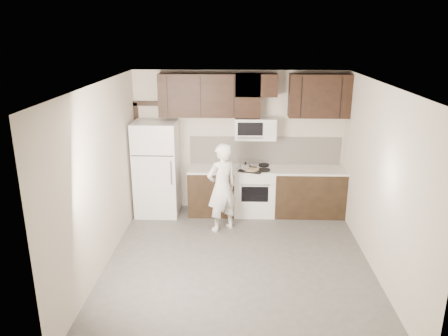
# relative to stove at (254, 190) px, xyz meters

# --- Properties ---
(floor) EXTENTS (4.50, 4.50, 0.00)m
(floor) POSITION_rel_stove_xyz_m (-0.30, -1.94, -0.46)
(floor) COLOR #4F4C4A
(floor) RESTS_ON ground
(back_wall) EXTENTS (4.00, 0.00, 4.00)m
(back_wall) POSITION_rel_stove_xyz_m (-0.30, 0.31, 0.89)
(back_wall) COLOR #C0B5A3
(back_wall) RESTS_ON ground
(ceiling) EXTENTS (4.50, 4.50, 0.00)m
(ceiling) POSITION_rel_stove_xyz_m (-0.30, -1.94, 2.24)
(ceiling) COLOR white
(ceiling) RESTS_ON back_wall
(counter_run) EXTENTS (2.95, 0.64, 0.91)m
(counter_run) POSITION_rel_stove_xyz_m (0.30, 0.00, -0.00)
(counter_run) COLOR black
(counter_run) RESTS_ON floor
(stove) EXTENTS (0.76, 0.66, 0.94)m
(stove) POSITION_rel_stove_xyz_m (0.00, 0.00, 0.00)
(stove) COLOR silver
(stove) RESTS_ON floor
(backsplash) EXTENTS (2.90, 0.02, 0.54)m
(backsplash) POSITION_rel_stove_xyz_m (0.20, 0.30, 0.72)
(backsplash) COLOR beige
(backsplash) RESTS_ON counter_run
(upper_cabinets) EXTENTS (3.48, 0.35, 0.78)m
(upper_cabinets) POSITION_rel_stove_xyz_m (-0.09, 0.14, 1.82)
(upper_cabinets) COLOR black
(upper_cabinets) RESTS_ON back_wall
(microwave) EXTENTS (0.76, 0.42, 0.40)m
(microwave) POSITION_rel_stove_xyz_m (-0.00, 0.12, 1.19)
(microwave) COLOR silver
(microwave) RESTS_ON upper_cabinets
(refrigerator) EXTENTS (0.80, 0.76, 1.80)m
(refrigerator) POSITION_rel_stove_xyz_m (-1.85, -0.05, 0.44)
(refrigerator) COLOR silver
(refrigerator) RESTS_ON floor
(door_trim) EXTENTS (0.50, 0.08, 2.12)m
(door_trim) POSITION_rel_stove_xyz_m (-2.22, 0.27, 0.79)
(door_trim) COLOR black
(door_trim) RESTS_ON floor
(saucepan) EXTENTS (0.30, 0.18, 0.17)m
(saucepan) POSITION_rel_stove_xyz_m (-0.18, -0.15, 0.52)
(saucepan) COLOR silver
(saucepan) RESTS_ON stove
(baking_tray) EXTENTS (0.51, 0.44, 0.02)m
(baking_tray) POSITION_rel_stove_xyz_m (-0.07, -0.15, 0.46)
(baking_tray) COLOR black
(baking_tray) RESTS_ON counter_run
(pizza) EXTENTS (0.37, 0.37, 0.02)m
(pizza) POSITION_rel_stove_xyz_m (-0.07, -0.15, 0.48)
(pizza) COLOR #D2BC8D
(pizza) RESTS_ON baking_tray
(person) EXTENTS (0.69, 0.64, 1.59)m
(person) POSITION_rel_stove_xyz_m (-0.59, -0.77, 0.33)
(person) COLOR white
(person) RESTS_ON floor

